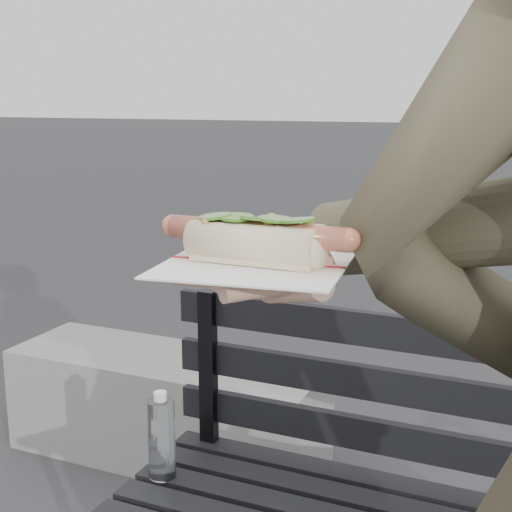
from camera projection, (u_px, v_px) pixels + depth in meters
The scene contains 3 objects.
park_bench at pixel (462, 505), 1.47m from camera, with size 1.50×0.44×0.88m.
concrete_block at pixel (167, 407), 2.70m from camera, with size 1.20×0.40×0.40m, color slate.
held_hotdog at pixel (461, 230), 0.72m from camera, with size 0.64×0.30×0.20m.
Camera 1 is at (0.22, -0.58, 1.35)m, focal length 50.00 mm.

